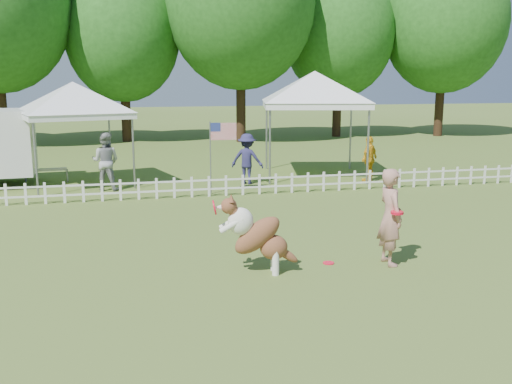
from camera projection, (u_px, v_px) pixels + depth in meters
ground at (308, 274)px, 10.02m from camera, size 120.00×120.00×0.00m
picket_fence at (234, 185)px, 16.65m from camera, size 22.00×0.08×0.60m
handler at (390, 217)px, 10.39m from camera, size 0.43×0.65×1.79m
dog at (259, 235)px, 9.92m from camera, size 1.39×0.63×1.38m
frisbee_on_turf at (329, 263)px, 10.58m from camera, size 0.27×0.27×0.02m
canopy_tent_left at (76, 135)px, 18.01m from camera, size 3.81×3.81×3.20m
canopy_tent_right at (314, 125)px, 19.68m from camera, size 4.06×4.06×3.54m
flag_pole at (210, 158)px, 16.72m from camera, size 0.83×0.12×2.15m
spectator_a at (106, 161)px, 17.33m from camera, size 1.04×0.92×1.78m
spectator_b at (247, 159)px, 18.39m from camera, size 1.21×1.01×1.63m
spectator_c at (369, 159)px, 18.84m from camera, size 0.92×0.83×1.51m
tree_center_left at (123, 48)px, 29.91m from camera, size 6.00×6.00×9.80m
tree_center_right at (240, 20)px, 29.51m from camera, size 7.60×7.60×12.60m
tree_right at (339, 45)px, 32.46m from camera, size 6.20×6.20×10.40m
tree_far_right at (444, 37)px, 32.71m from camera, size 7.00×7.00×11.40m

